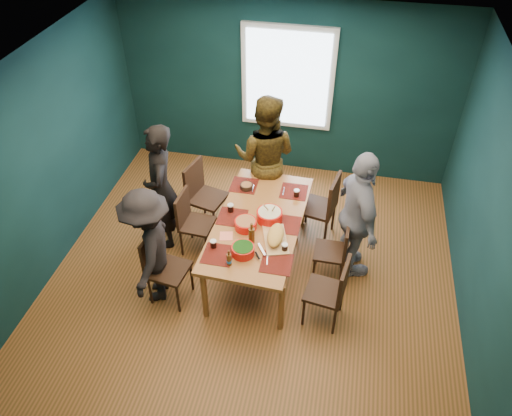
% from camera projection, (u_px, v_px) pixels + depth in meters
% --- Properties ---
extents(room, '(5.01, 5.01, 2.71)m').
position_uv_depth(room, '(257.00, 177.00, 5.66)').
color(room, '#9C592D').
rests_on(room, ground).
extents(dining_table, '(1.09, 2.04, 0.76)m').
position_uv_depth(dining_table, '(259.00, 225.00, 6.05)').
color(dining_table, '#9D662F').
rests_on(dining_table, floor).
extents(chair_left_far, '(0.54, 0.54, 0.99)m').
position_uv_depth(chair_left_far, '(201.00, 191.00, 6.76)').
color(chair_left_far, black).
rests_on(chair_left_far, floor).
extents(chair_left_mid, '(0.43, 0.43, 0.89)m').
position_uv_depth(chair_left_mid, '(191.00, 218.00, 6.41)').
color(chair_left_mid, black).
rests_on(chair_left_mid, floor).
extents(chair_left_near, '(0.48, 0.48, 0.94)m').
position_uv_depth(chair_left_near, '(161.00, 263.00, 5.76)').
color(chair_left_near, black).
rests_on(chair_left_near, floor).
extents(chair_right_far, '(0.53, 0.53, 1.00)m').
position_uv_depth(chair_right_far, '(325.00, 203.00, 6.53)').
color(chair_right_far, black).
rests_on(chair_right_far, floor).
extents(chair_right_mid, '(0.38, 0.38, 0.84)m').
position_uv_depth(chair_right_mid, '(337.00, 248.00, 6.03)').
color(chair_right_mid, black).
rests_on(chair_right_mid, floor).
extents(chair_right_near, '(0.48, 0.48, 0.92)m').
position_uv_depth(chair_right_near, '(333.00, 288.00, 5.48)').
color(chair_right_near, black).
rests_on(chair_right_near, floor).
extents(person_far_left, '(0.61, 0.75, 1.76)m').
position_uv_depth(person_far_left, '(161.00, 188.00, 6.31)').
color(person_far_left, black).
rests_on(person_far_left, floor).
extents(person_back, '(0.91, 0.72, 1.82)m').
position_uv_depth(person_back, '(265.00, 157.00, 6.78)').
color(person_back, black).
rests_on(person_back, floor).
extents(person_right, '(0.78, 1.11, 1.75)m').
position_uv_depth(person_right, '(358.00, 217.00, 5.89)').
color(person_right, white).
rests_on(person_right, floor).
extents(person_near_left, '(0.72, 1.08, 1.54)m').
position_uv_depth(person_near_left, '(150.00, 247.00, 5.64)').
color(person_near_left, black).
rests_on(person_near_left, floor).
extents(bowl_salad, '(0.27, 0.27, 0.11)m').
position_uv_depth(bowl_salad, '(246.00, 224.00, 5.87)').
color(bowl_salad, red).
rests_on(bowl_salad, dining_table).
extents(bowl_dumpling, '(0.31, 0.31, 0.29)m').
position_uv_depth(bowl_dumpling, '(269.00, 215.00, 5.97)').
color(bowl_dumpling, red).
rests_on(bowl_dumpling, dining_table).
extents(bowl_herbs, '(0.26, 0.26, 0.11)m').
position_uv_depth(bowl_herbs, '(243.00, 250.00, 5.54)').
color(bowl_herbs, red).
rests_on(bowl_herbs, dining_table).
extents(cutting_board, '(0.39, 0.65, 0.14)m').
position_uv_depth(cutting_board, '(275.00, 236.00, 5.70)').
color(cutting_board, tan).
rests_on(cutting_board, dining_table).
extents(small_bowl, '(0.16, 0.16, 0.07)m').
position_uv_depth(small_bowl, '(246.00, 186.00, 6.47)').
color(small_bowl, black).
rests_on(small_bowl, dining_table).
extents(beer_bottle_a, '(0.06, 0.06, 0.21)m').
position_uv_depth(beer_bottle_a, '(229.00, 260.00, 5.40)').
color(beer_bottle_a, '#47280C').
rests_on(beer_bottle_a, dining_table).
extents(beer_bottle_b, '(0.07, 0.07, 0.28)m').
position_uv_depth(beer_bottle_b, '(252.00, 235.00, 5.65)').
color(beer_bottle_b, '#47280C').
rests_on(beer_bottle_b, dining_table).
extents(cola_glass_a, '(0.07, 0.07, 0.10)m').
position_uv_depth(cola_glass_a, '(213.00, 244.00, 5.62)').
color(cola_glass_a, black).
rests_on(cola_glass_a, dining_table).
extents(cola_glass_b, '(0.07, 0.07, 0.10)m').
position_uv_depth(cola_glass_b, '(285.00, 247.00, 5.58)').
color(cola_glass_b, black).
rests_on(cola_glass_b, dining_table).
extents(cola_glass_c, '(0.07, 0.07, 0.10)m').
position_uv_depth(cola_glass_c, '(297.00, 193.00, 6.33)').
color(cola_glass_c, black).
rests_on(cola_glass_c, dining_table).
extents(cola_glass_d, '(0.08, 0.08, 0.11)m').
position_uv_depth(cola_glass_d, '(231.00, 208.00, 6.10)').
color(cola_glass_d, black).
rests_on(cola_glass_d, dining_table).
extents(napkin_a, '(0.16, 0.16, 0.00)m').
position_uv_depth(napkin_a, '(291.00, 221.00, 6.00)').
color(napkin_a, '#FF836B').
rests_on(napkin_a, dining_table).
extents(napkin_b, '(0.18, 0.18, 0.00)m').
position_uv_depth(napkin_b, '(226.00, 236.00, 5.79)').
color(napkin_b, '#FF836B').
rests_on(napkin_b, dining_table).
extents(napkin_c, '(0.17, 0.17, 0.00)m').
position_uv_depth(napkin_c, '(274.00, 265.00, 5.44)').
color(napkin_c, '#FF836B').
rests_on(napkin_c, dining_table).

